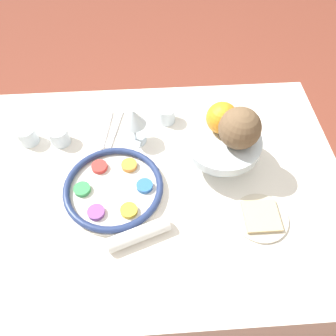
{
  "coord_description": "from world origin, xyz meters",
  "views": [
    {
      "loc": [
        0.01,
        -0.55,
        1.54
      ],
      "look_at": [
        0.04,
        0.02,
        0.76
      ],
      "focal_mm": 35.0,
      "sensor_mm": 36.0,
      "label": 1
    }
  ],
  "objects_px": {
    "bread_plate": "(261,217)",
    "cup_far": "(60,136)",
    "seder_plate": "(114,188)",
    "napkin_roll": "(138,234)",
    "orange_fruit": "(222,118)",
    "wine_glass": "(133,119)",
    "cup_mid": "(166,114)",
    "fruit_stand": "(222,144)",
    "cup_near": "(27,135)",
    "coconut": "(240,128)"
  },
  "relations": [
    {
      "from": "bread_plate",
      "to": "cup_far",
      "type": "distance_m",
      "value": 0.67
    },
    {
      "from": "seder_plate",
      "to": "coconut",
      "type": "bearing_deg",
      "value": 11.25
    },
    {
      "from": "napkin_roll",
      "to": "coconut",
      "type": "bearing_deg",
      "value": 37.99
    },
    {
      "from": "seder_plate",
      "to": "napkin_roll",
      "type": "height_order",
      "value": "napkin_roll"
    },
    {
      "from": "orange_fruit",
      "to": "coconut",
      "type": "bearing_deg",
      "value": -55.25
    },
    {
      "from": "wine_glass",
      "to": "seder_plate",
      "type": "bearing_deg",
      "value": -108.52
    },
    {
      "from": "fruit_stand",
      "to": "cup_far",
      "type": "bearing_deg",
      "value": 167.12
    },
    {
      "from": "bread_plate",
      "to": "napkin_roll",
      "type": "bearing_deg",
      "value": -174.01
    },
    {
      "from": "coconut",
      "to": "wine_glass",
      "type": "bearing_deg",
      "value": 157.3
    },
    {
      "from": "cup_mid",
      "to": "cup_near",
      "type": "bearing_deg",
      "value": -171.62
    },
    {
      "from": "orange_fruit",
      "to": "napkin_roll",
      "type": "xyz_separation_m",
      "value": [
        -0.25,
        -0.28,
        -0.13
      ]
    },
    {
      "from": "napkin_roll",
      "to": "cup_mid",
      "type": "height_order",
      "value": "cup_mid"
    },
    {
      "from": "cup_mid",
      "to": "wine_glass",
      "type": "bearing_deg",
      "value": -141.42
    },
    {
      "from": "napkin_roll",
      "to": "cup_mid",
      "type": "distance_m",
      "value": 0.44
    },
    {
      "from": "wine_glass",
      "to": "coconut",
      "type": "xyz_separation_m",
      "value": [
        0.29,
        -0.12,
        0.07
      ]
    },
    {
      "from": "coconut",
      "to": "cup_far",
      "type": "height_order",
      "value": "coconut"
    },
    {
      "from": "cup_near",
      "to": "cup_far",
      "type": "height_order",
      "value": "same"
    },
    {
      "from": "fruit_stand",
      "to": "bread_plate",
      "type": "height_order",
      "value": "fruit_stand"
    },
    {
      "from": "fruit_stand",
      "to": "cup_near",
      "type": "bearing_deg",
      "value": 168.41
    },
    {
      "from": "cup_far",
      "to": "coconut",
      "type": "bearing_deg",
      "value": -13.66
    },
    {
      "from": "bread_plate",
      "to": "cup_mid",
      "type": "bearing_deg",
      "value": 121.04
    },
    {
      "from": "seder_plate",
      "to": "cup_mid",
      "type": "relative_size",
      "value": 4.66
    },
    {
      "from": "bread_plate",
      "to": "cup_near",
      "type": "xyz_separation_m",
      "value": [
        -0.69,
        0.33,
        0.02
      ]
    },
    {
      "from": "orange_fruit",
      "to": "bread_plate",
      "type": "distance_m",
      "value": 0.3
    },
    {
      "from": "wine_glass",
      "to": "napkin_roll",
      "type": "height_order",
      "value": "wine_glass"
    },
    {
      "from": "wine_glass",
      "to": "bread_plate",
      "type": "xyz_separation_m",
      "value": [
        0.34,
        -0.31,
        -0.09
      ]
    },
    {
      "from": "wine_glass",
      "to": "cup_far",
      "type": "relative_size",
      "value": 2.13
    },
    {
      "from": "coconut",
      "to": "cup_near",
      "type": "bearing_deg",
      "value": 167.68
    },
    {
      "from": "napkin_roll",
      "to": "cup_near",
      "type": "relative_size",
      "value": 2.81
    },
    {
      "from": "orange_fruit",
      "to": "cup_near",
      "type": "distance_m",
      "value": 0.62
    },
    {
      "from": "fruit_stand",
      "to": "cup_near",
      "type": "height_order",
      "value": "fruit_stand"
    },
    {
      "from": "napkin_roll",
      "to": "cup_near",
      "type": "height_order",
      "value": "cup_near"
    },
    {
      "from": "seder_plate",
      "to": "fruit_stand",
      "type": "relative_size",
      "value": 1.28
    },
    {
      "from": "wine_glass",
      "to": "cup_far",
      "type": "distance_m",
      "value": 0.25
    },
    {
      "from": "wine_glass",
      "to": "orange_fruit",
      "type": "relative_size",
      "value": 1.46
    },
    {
      "from": "cup_near",
      "to": "fruit_stand",
      "type": "bearing_deg",
      "value": -11.59
    },
    {
      "from": "coconut",
      "to": "cup_near",
      "type": "distance_m",
      "value": 0.67
    },
    {
      "from": "wine_glass",
      "to": "cup_far",
      "type": "height_order",
      "value": "wine_glass"
    },
    {
      "from": "fruit_stand",
      "to": "seder_plate",
      "type": "bearing_deg",
      "value": -164.95
    },
    {
      "from": "coconut",
      "to": "bread_plate",
      "type": "bearing_deg",
      "value": -75.08
    },
    {
      "from": "orange_fruit",
      "to": "cup_far",
      "type": "relative_size",
      "value": 1.46
    },
    {
      "from": "fruit_stand",
      "to": "bread_plate",
      "type": "xyz_separation_m",
      "value": [
        0.08,
        -0.2,
        -0.08
      ]
    },
    {
      "from": "seder_plate",
      "to": "orange_fruit",
      "type": "height_order",
      "value": "orange_fruit"
    },
    {
      "from": "seder_plate",
      "to": "wine_glass",
      "type": "bearing_deg",
      "value": 71.48
    },
    {
      "from": "napkin_roll",
      "to": "cup_mid",
      "type": "bearing_deg",
      "value": 77.01
    },
    {
      "from": "orange_fruit",
      "to": "cup_far",
      "type": "xyz_separation_m",
      "value": [
        -0.5,
        0.08,
        -0.13
      ]
    },
    {
      "from": "coconut",
      "to": "orange_fruit",
      "type": "bearing_deg",
      "value": 124.75
    },
    {
      "from": "cup_near",
      "to": "cup_mid",
      "type": "xyz_separation_m",
      "value": [
        0.45,
        0.07,
        0.0
      ]
    },
    {
      "from": "cup_near",
      "to": "cup_mid",
      "type": "relative_size",
      "value": 1.0
    },
    {
      "from": "napkin_roll",
      "to": "cup_far",
      "type": "distance_m",
      "value": 0.43
    }
  ]
}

